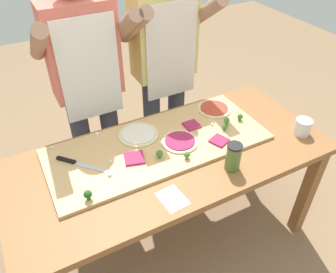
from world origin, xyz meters
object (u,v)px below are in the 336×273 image
Objects in this scene: recipe_note at (172,199)px; broccoli_floret_front_right at (227,120)px; broccoli_floret_back_left at (240,117)px; flour_cup at (302,128)px; chefs_knife at (75,162)px; broccoli_floret_back_mid at (159,154)px; cheese_crumble_b at (97,134)px; prep_table at (170,167)px; pizza_slice_near_left at (219,141)px; broccoli_floret_back_right at (225,126)px; pizza_whole_beet_magenta at (180,141)px; pizza_slice_center at (134,158)px; cheese_crumble_e at (212,124)px; pizza_whole_tomato_red at (214,109)px; cheese_crumble_d at (111,162)px; broccoli_floret_center_left at (187,155)px; cheese_crumble_c at (52,148)px; cook_right at (164,60)px; pizza_whole_white_garlic at (138,134)px; cook_left at (87,78)px; cheese_crumble_a at (110,175)px; sauce_jar at (233,157)px; pizza_slice_far_left at (192,125)px; broccoli_floret_front_left at (88,195)px.

broccoli_floret_front_right is at bearing 31.93° from recipe_note.
flour_cup reaches higher than broccoli_floret_back_left.
broccoli_floret_back_mid reaches higher than chefs_knife.
prep_table is at bearing -46.64° from cheese_crumble_b.
pizza_slice_near_left is 0.12m from broccoli_floret_back_right.
pizza_whole_beet_magenta reaches higher than pizza_slice_center.
pizza_slice_near_left and cheese_crumble_e have the same top height.
cheese_crumble_b is at bearing 173.11° from pizza_whole_tomato_red.
cheese_crumble_d is at bearing 168.74° from pizza_slice_near_left.
pizza_slice_center is at bearing 168.84° from prep_table.
prep_table is 17.38× the size of pizza_slice_center.
broccoli_floret_center_left is 3.31× the size of cheese_crumble_c.
pizza_slice_near_left is at bearing -5.60° from broccoli_floret_back_mid.
cook_right is at bearing 65.41° from prep_table.
pizza_whole_tomato_red is 2.40× the size of pizza_slice_near_left.
broccoli_floret_center_left is at bearing -63.91° from pizza_whole_white_garlic.
cook_left is at bearing 141.94° from flour_cup.
pizza_whole_tomato_red is 15.12× the size of cheese_crumble_a.
pizza_whole_tomato_red is 0.75m from cheese_crumble_b.
cheese_crumble_a is at bearing -113.40° from cheese_crumble_d.
broccoli_floret_front_right is at bearing -39.00° from cook_left.
broccoli_floret_front_right is at bearing 177.97° from broccoli_floret_back_left.
cheese_crumble_b is 0.11× the size of sauce_jar.
flour_cup reaches higher than chefs_knife.
pizza_slice_center is 8.39× the size of cheese_crumble_d.
chefs_knife is 0.90m from broccoli_floret_front_right.
broccoli_floret_back_left is at bearing 1.82° from pizza_slice_center.
prep_table is 0.26m from pizza_whole_white_garlic.
cook_left is (-0.62, 0.57, 0.20)m from broccoli_floret_back_right.
cook_left is (0.24, 0.45, 0.22)m from chefs_knife.
cheese_crumble_e is at bearing 72.97° from sauce_jar.
prep_table is 0.38m from sauce_jar.
broccoli_floret_back_mid is (-0.51, -0.25, 0.02)m from pizza_whole_tomato_red.
broccoli_floret_back_mid is (0.02, -0.23, 0.02)m from pizza_whole_white_garlic.
recipe_note is at bearing -95.29° from pizza_whole_white_garlic.
broccoli_floret_center_left is at bearing -66.59° from cook_left.
prep_table is 0.52m from chefs_knife.
cheese_crumble_c is (-1.07, 0.27, -0.02)m from broccoli_floret_back_left.
pizza_slice_far_left is at bearing 53.95° from broccoli_floret_center_left.
broccoli_floret_back_left is 0.81× the size of broccoli_floret_front_left.
pizza_slice_center is 0.06× the size of cook_right.
broccoli_floret_back_right is at bearing -61.58° from cheese_crumble_e.
cheese_crumble_d is at bearing -25.94° from chefs_knife.
cheese_crumble_c is 0.92m from cheese_crumble_e.
cook_right reaches higher than sauce_jar.
broccoli_floret_back_right reaches higher than cheese_crumble_b.
cheese_crumble_d is (-0.12, 0.03, 0.00)m from pizza_slice_center.
sauce_jar is at bearing -36.86° from broccoli_floret_back_mid.
broccoli_floret_front_right is at bearing 11.33° from broccoli_floret_front_left.
cook_left is (-0.05, 0.56, 0.22)m from pizza_slice_center.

